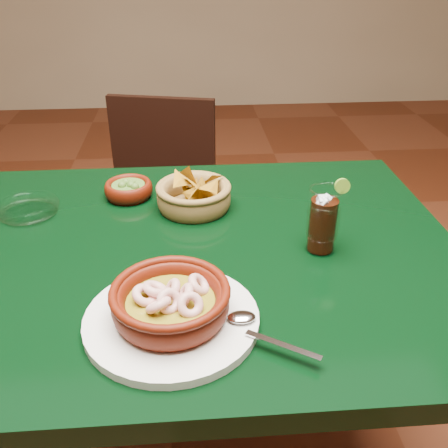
{
  "coord_description": "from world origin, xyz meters",
  "views": [
    {
      "loc": [
        0.08,
        -0.82,
        1.27
      ],
      "look_at": [
        0.14,
        -0.02,
        0.81
      ],
      "focal_mm": 40.0,
      "sensor_mm": 36.0,
      "label": 1
    }
  ],
  "objects": [
    {
      "name": "cola_drink",
      "position": [
        0.32,
        -0.03,
        0.81
      ],
      "size": [
        0.13,
        0.13,
        0.15
      ],
      "color": "white",
      "rests_on": "dining_table"
    },
    {
      "name": "chip_basket",
      "position": [
        0.09,
        0.16,
        0.78
      ],
      "size": [
        0.2,
        0.2,
        0.11
      ],
      "color": "olive",
      "rests_on": "dining_table"
    },
    {
      "name": "dining_table",
      "position": [
        0.0,
        0.0,
        0.65
      ],
      "size": [
        1.2,
        0.8,
        0.75
      ],
      "color": "black",
      "rests_on": "ground"
    },
    {
      "name": "shrimp_plate",
      "position": [
        0.04,
        -0.22,
        0.78
      ],
      "size": [
        0.34,
        0.27,
        0.08
      ],
      "color": "silver",
      "rests_on": "dining_table"
    },
    {
      "name": "glass_ashtray",
      "position": [
        -0.27,
        0.16,
        0.77
      ],
      "size": [
        0.14,
        0.14,
        0.03
      ],
      "color": "white",
      "rests_on": "dining_table"
    },
    {
      "name": "dining_chair",
      "position": [
        -0.03,
        0.7,
        0.45
      ],
      "size": [
        0.46,
        0.46,
        0.82
      ],
      "color": "black",
      "rests_on": "ground"
    },
    {
      "name": "guacamole_ramekin",
      "position": [
        -0.06,
        0.23,
        0.77
      ],
      "size": [
        0.13,
        0.13,
        0.04
      ],
      "color": "#430E04",
      "rests_on": "dining_table"
    }
  ]
}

